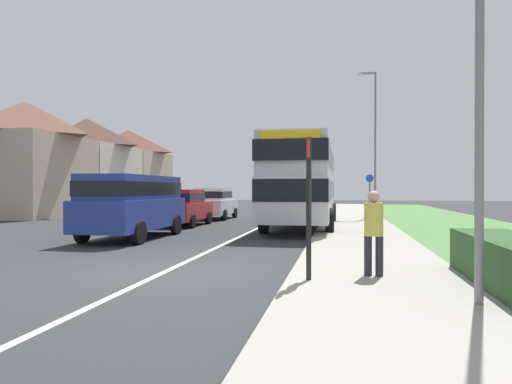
# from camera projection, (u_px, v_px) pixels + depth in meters

# --- Properties ---
(ground_plane) EXTENTS (120.00, 120.00, 0.00)m
(ground_plane) POSITION_uv_depth(u_px,v_px,m) (166.00, 272.00, 9.35)
(ground_plane) COLOR #2D3033
(lane_marking_centre) EXTENTS (0.14, 60.00, 0.01)m
(lane_marking_centre) POSITION_uv_depth(u_px,v_px,m) (246.00, 234.00, 17.21)
(lane_marking_centre) COLOR silver
(lane_marking_centre) RESTS_ON ground_plane
(pavement_near_side) EXTENTS (3.20, 68.00, 0.12)m
(pavement_near_side) POSITION_uv_depth(u_px,v_px,m) (362.00, 240.00, 14.47)
(pavement_near_side) COLOR #9E998E
(pavement_near_side) RESTS_ON ground_plane
(grass_verge_seaward) EXTENTS (6.00, 68.00, 0.08)m
(grass_verge_seaward) POSITION_uv_depth(u_px,v_px,m) (508.00, 244.00, 13.68)
(grass_verge_seaward) COLOR #517F42
(grass_verge_seaward) RESTS_ON ground_plane
(double_decker_bus) EXTENTS (2.80, 9.95, 3.70)m
(double_decker_bus) POSITION_uv_depth(u_px,v_px,m) (302.00, 179.00, 19.78)
(double_decker_bus) COLOR #BCBCC1
(double_decker_bus) RESTS_ON ground_plane
(parked_van_blue) EXTENTS (2.11, 5.08, 2.16)m
(parked_van_blue) POSITION_uv_depth(u_px,v_px,m) (133.00, 201.00, 15.60)
(parked_van_blue) COLOR navy
(parked_van_blue) RESTS_ON ground_plane
(parked_car_red) EXTENTS (1.94, 3.98, 1.67)m
(parked_car_red) POSITION_uv_depth(u_px,v_px,m) (182.00, 206.00, 20.92)
(parked_car_red) COLOR #B21E1E
(parked_car_red) RESTS_ON ground_plane
(parked_car_white) EXTENTS (1.99, 3.96, 1.74)m
(parked_car_white) POSITION_uv_depth(u_px,v_px,m) (214.00, 202.00, 25.62)
(parked_car_white) COLOR silver
(parked_car_white) RESTS_ON ground_plane
(pedestrian_at_stop) EXTENTS (0.34, 0.34, 1.67)m
(pedestrian_at_stop) POSITION_uv_depth(u_px,v_px,m) (374.00, 229.00, 8.25)
(pedestrian_at_stop) COLOR #23232D
(pedestrian_at_stop) RESTS_ON ground_plane
(bus_stop_sign) EXTENTS (0.09, 0.52, 2.60)m
(bus_stop_sign) POSITION_uv_depth(u_px,v_px,m) (309.00, 198.00, 7.90)
(bus_stop_sign) COLOR black
(bus_stop_sign) RESTS_ON ground_plane
(cycle_route_sign) EXTENTS (0.44, 0.08, 2.52)m
(cycle_route_sign) POSITION_uv_depth(u_px,v_px,m) (370.00, 194.00, 25.65)
(cycle_route_sign) COLOR slate
(cycle_route_sign) RESTS_ON ground_plane
(street_lamp_mid) EXTENTS (1.14, 0.20, 8.30)m
(street_lamp_mid) POSITION_uv_depth(u_px,v_px,m) (374.00, 136.00, 25.65)
(street_lamp_mid) COLOR slate
(street_lamp_mid) RESTS_ON ground_plane
(house_terrace_far_side) EXTENTS (6.04, 20.32, 7.08)m
(house_terrace_far_side) POSITION_uv_depth(u_px,v_px,m) (87.00, 165.00, 34.56)
(house_terrace_far_side) COLOR tan
(house_terrace_far_side) RESTS_ON ground_plane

